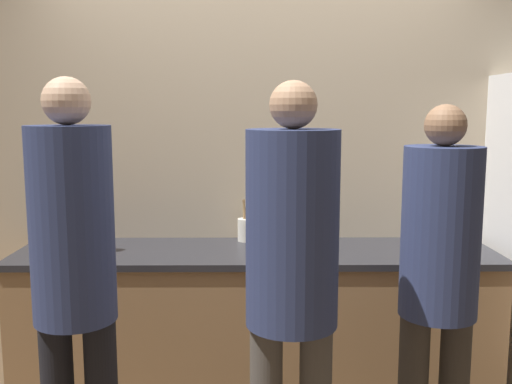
# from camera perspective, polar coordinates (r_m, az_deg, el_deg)

# --- Properties ---
(wall_back) EXTENTS (5.20, 0.06, 2.60)m
(wall_back) POSITION_cam_1_polar(r_m,az_deg,el_deg) (3.41, -0.07, 1.53)
(wall_back) COLOR #C6B293
(wall_back) RESTS_ON ground_plane
(counter) EXTENTS (2.61, 0.66, 0.93)m
(counter) POSITION_cam_1_polar(r_m,az_deg,el_deg) (3.30, -0.03, -13.60)
(counter) COLOR #9E754C
(counter) RESTS_ON ground_plane
(person_left) EXTENTS (0.32, 0.32, 1.82)m
(person_left) POSITION_cam_1_polar(r_m,az_deg,el_deg) (2.36, -17.72, -7.59)
(person_left) COLOR black
(person_left) RESTS_ON ground_plane
(person_center) EXTENTS (0.36, 0.36, 1.80)m
(person_center) POSITION_cam_1_polar(r_m,az_deg,el_deg) (2.22, 3.61, -7.74)
(person_center) COLOR #4C4742
(person_center) RESTS_ON ground_plane
(person_right) EXTENTS (0.33, 0.33, 1.72)m
(person_right) POSITION_cam_1_polar(r_m,az_deg,el_deg) (2.56, 17.80, -7.71)
(person_right) COLOR #38332D
(person_right) RESTS_ON ground_plane
(fruit_bowl) EXTENTS (0.30, 0.30, 0.11)m
(fruit_bowl) POSITION_cam_1_polar(r_m,az_deg,el_deg) (3.19, 1.82, -4.90)
(fruit_bowl) COLOR beige
(fruit_bowl) RESTS_ON counter
(utensil_crock) EXTENTS (0.09, 0.09, 0.25)m
(utensil_crock) POSITION_cam_1_polar(r_m,az_deg,el_deg) (3.34, -1.03, -3.72)
(utensil_crock) COLOR silver
(utensil_crock) RESTS_ON counter
(bottle_green) EXTENTS (0.08, 0.08, 0.15)m
(bottle_green) POSITION_cam_1_polar(r_m,az_deg,el_deg) (3.35, -19.85, -4.40)
(bottle_green) COLOR #236033
(bottle_green) RESTS_ON counter
(bottle_red) EXTENTS (0.08, 0.08, 0.17)m
(bottle_red) POSITION_cam_1_polar(r_m,az_deg,el_deg) (3.21, -14.89, -4.59)
(bottle_red) COLOR red
(bottle_red) RESTS_ON counter
(cup_black) EXTENTS (0.08, 0.08, 0.10)m
(cup_black) POSITION_cam_1_polar(r_m,az_deg,el_deg) (3.19, -19.08, -5.11)
(cup_black) COLOR #28282D
(cup_black) RESTS_ON counter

